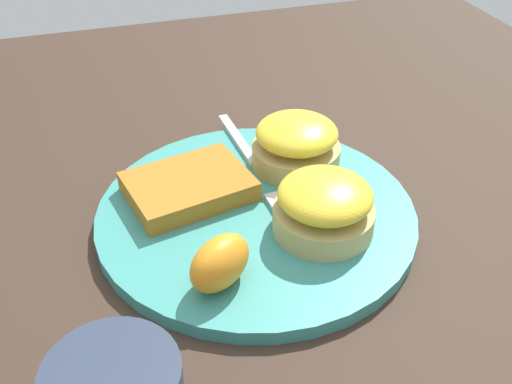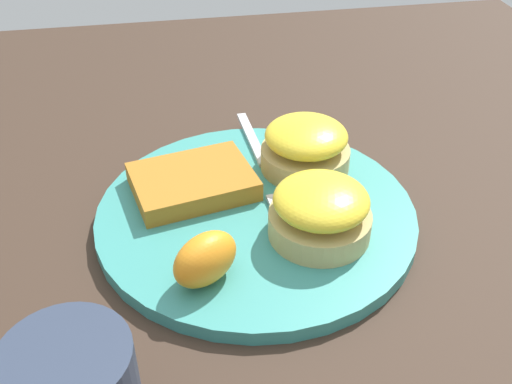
{
  "view_description": "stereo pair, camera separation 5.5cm",
  "coord_description": "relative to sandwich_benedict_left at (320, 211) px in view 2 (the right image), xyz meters",
  "views": [
    {
      "loc": [
        0.13,
        0.43,
        0.36
      ],
      "look_at": [
        0.0,
        0.0,
        0.03
      ],
      "focal_mm": 42.0,
      "sensor_mm": 36.0,
      "label": 1
    },
    {
      "loc": [
        0.08,
        0.44,
        0.36
      ],
      "look_at": [
        0.0,
        0.0,
        0.03
      ],
      "focal_mm": 42.0,
      "sensor_mm": 36.0,
      "label": 2
    }
  ],
  "objects": [
    {
      "name": "orange_wedge",
      "position": [
        0.11,
        0.04,
        -0.0
      ],
      "size": [
        0.07,
        0.06,
        0.04
      ],
      "primitive_type": "ellipsoid",
      "rotation": [
        0.0,
        0.0,
        3.76
      ],
      "color": "orange",
      "rests_on": "plate"
    },
    {
      "name": "sandwich_benedict_right",
      "position": [
        -0.01,
        -0.11,
        0.0
      ],
      "size": [
        0.09,
        0.09,
        0.05
      ],
      "color": "tan",
      "rests_on": "plate"
    },
    {
      "name": "ground_plane",
      "position": [
        0.05,
        -0.05,
        -0.04
      ],
      "size": [
        1.1,
        1.1,
        0.0
      ],
      "primitive_type": "plane",
      "color": "#38281E"
    },
    {
      "name": "hashbrown_patty",
      "position": [
        0.1,
        -0.09,
        -0.02
      ],
      "size": [
        0.13,
        0.11,
        0.02
      ],
      "primitive_type": "cube",
      "rotation": [
        0.0,
        0.0,
        0.2
      ],
      "color": "#A76A21",
      "rests_on": "plate"
    },
    {
      "name": "plate",
      "position": [
        0.05,
        -0.05,
        -0.03
      ],
      "size": [
        0.3,
        0.3,
        0.01
      ],
      "primitive_type": "cylinder",
      "color": "teal",
      "rests_on": "ground_plane"
    },
    {
      "name": "fork",
      "position": [
        0.03,
        -0.11,
        -0.02
      ],
      "size": [
        0.03,
        0.21,
        0.0
      ],
      "color": "silver",
      "rests_on": "plate"
    },
    {
      "name": "sandwich_benedict_left",
      "position": [
        0.0,
        0.0,
        0.0
      ],
      "size": [
        0.09,
        0.09,
        0.05
      ],
      "color": "tan",
      "rests_on": "plate"
    }
  ]
}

